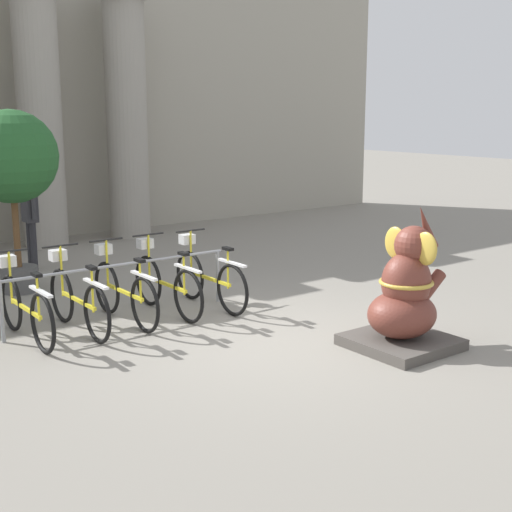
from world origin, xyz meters
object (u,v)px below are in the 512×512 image
bicycle_3 (166,283)px  bicycle_4 (209,278)px  bicycle_0 (25,307)px  elephant_statue (405,300)px  bicycle_1 (77,299)px  bicycle_2 (124,291)px  person_pedestrian (30,210)px  potted_tree (12,162)px

bicycle_3 → bicycle_4: bearing=-6.1°
bicycle_0 → bicycle_3: size_ratio=1.00×
elephant_statue → bicycle_1: bearing=134.7°
bicycle_1 → bicycle_4: same height
bicycle_0 → elephant_statue: 4.54m
bicycle_2 → bicycle_4: size_ratio=1.00×
bicycle_4 → person_pedestrian: person_pedestrian is taller
bicycle_2 → elephant_statue: bearing=-52.9°
bicycle_1 → bicycle_3: bearing=2.2°
bicycle_3 → elephant_statue: (1.53, -2.92, 0.15)m
bicycle_4 → person_pedestrian: 4.02m
elephant_statue → potted_tree: (-2.75, 5.31, 1.41)m
bicycle_2 → bicycle_4: 1.31m
bicycle_1 → elephant_statue: size_ratio=1.07×
bicycle_4 → potted_tree: bearing=127.2°
elephant_statue → bicycle_4: bearing=107.2°
bicycle_3 → potted_tree: (-1.21, 2.39, 1.56)m
bicycle_1 → bicycle_2: same height
bicycle_3 → person_pedestrian: bearing=98.1°
bicycle_2 → person_pedestrian: bearing=88.1°
elephant_statue → potted_tree: 6.14m
bicycle_1 → elephant_statue: elephant_statue is taller
elephant_statue → person_pedestrian: 6.97m
bicycle_0 → bicycle_2: 1.31m
bicycle_1 → potted_tree: 2.90m
bicycle_1 → bicycle_4: size_ratio=1.00×
bicycle_2 → potted_tree: (-0.56, 2.42, 1.56)m
bicycle_4 → potted_tree: 3.46m
bicycle_0 → potted_tree: potted_tree is taller
bicycle_2 → elephant_statue: (2.19, -2.89, 0.15)m
bicycle_1 → potted_tree: potted_tree is taller
bicycle_2 → bicycle_3: (0.65, 0.03, 0.00)m
bicycle_0 → elephant_statue: bearing=-39.7°
bicycle_2 → bicycle_4: (1.31, -0.04, 0.00)m
bicycle_2 → bicycle_1: bearing=-177.9°
bicycle_4 → elephant_statue: (0.88, -2.85, 0.15)m
bicycle_0 → person_pedestrian: bearing=69.0°
person_pedestrian → elephant_statue: bearing=-72.8°
elephant_statue → potted_tree: potted_tree is taller
bicycle_2 → person_pedestrian: (0.13, 3.75, 0.63)m
bicycle_4 → bicycle_3: bearing=173.9°
bicycle_3 → elephant_statue: elephant_statue is taller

